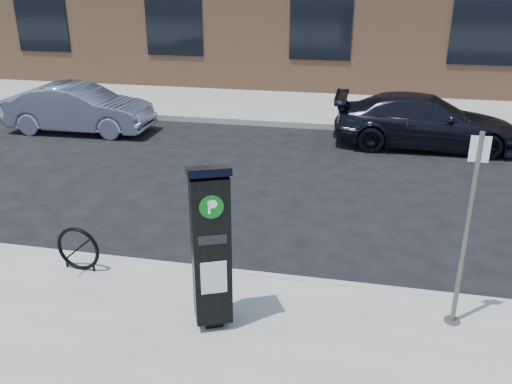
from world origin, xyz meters
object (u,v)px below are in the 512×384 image
(car_silver, at_px, (79,108))
(car_dark, at_px, (425,121))
(parking_kiosk, at_px, (211,246))
(bike_rack, at_px, (78,249))
(sign_pole, at_px, (466,234))

(car_silver, height_order, car_dark, car_silver)
(parking_kiosk, distance_m, bike_rack, 2.37)
(parking_kiosk, height_order, sign_pole, sign_pole)
(sign_pole, bearing_deg, parking_kiosk, -166.40)
(sign_pole, relative_size, car_silver, 0.60)
(parking_kiosk, bearing_deg, bike_rack, 135.33)
(sign_pole, bearing_deg, bike_rack, 178.56)
(parking_kiosk, xyz_separation_m, car_dark, (2.87, 8.15, -0.53))
(sign_pole, xyz_separation_m, car_silver, (-8.56, 7.02, -0.66))
(bike_rack, bearing_deg, car_silver, 122.20)
(car_silver, bearing_deg, car_dark, -88.28)
(bike_rack, bearing_deg, parking_kiosk, -17.32)
(sign_pole, height_order, car_dark, sign_pole)
(parking_kiosk, distance_m, car_silver, 9.63)
(sign_pole, relative_size, bike_rack, 3.60)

